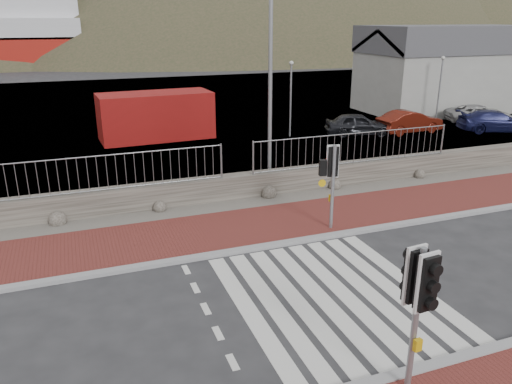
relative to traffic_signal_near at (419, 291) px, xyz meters
name	(u,v)px	position (x,y,z in m)	size (l,w,h in m)	color
ground	(332,296)	(0.33, 3.34, -2.04)	(220.00, 220.00, 0.00)	#28282B
sidewalk_far	(264,225)	(0.33, 7.84, -2.00)	(40.00, 3.00, 0.08)	maroon
kerb_near	(410,373)	(0.33, 0.34, -1.99)	(40.00, 0.25, 0.12)	gray
kerb_far	(283,244)	(0.33, 6.34, -1.99)	(40.00, 0.25, 0.12)	gray
zebra_crossing	(332,295)	(0.33, 3.34, -2.03)	(4.62, 5.60, 0.01)	silver
gravel_strip	(244,205)	(0.33, 9.84, -2.01)	(40.00, 1.50, 0.06)	#59544C
stone_wall	(236,187)	(0.33, 10.64, -1.59)	(40.00, 0.60, 0.90)	#433E37
railing	(237,151)	(0.33, 10.49, -0.22)	(18.07, 0.07, 1.22)	gray
quay	(148,108)	(0.33, 31.24, -2.04)	(120.00, 40.00, 0.50)	#4C4C4F
water	(108,67)	(0.33, 66.24, -2.04)	(220.00, 50.00, 0.05)	#3F4C54
harbor_building	(449,68)	(20.33, 23.24, 0.89)	(12.20, 6.20, 5.80)	#9E9E99
hills_backdrop	(143,173)	(7.07, 91.24, -25.09)	(254.00, 90.00, 100.00)	#303721
traffic_signal_near	(419,291)	(0.00, 0.00, 0.00)	(0.42, 0.28, 2.83)	gray
traffic_signal_far	(332,170)	(2.15, 6.86, -0.06)	(0.67, 0.32, 2.73)	gray
streetlight	(274,61)	(2.10, 11.43, 2.79)	(1.82, 0.24, 8.57)	gray
shipping_container	(156,116)	(-0.74, 21.34, -0.79)	(5.99, 2.50, 2.50)	#9D1111
car_a	(358,124)	(10.06, 18.21, -1.42)	(1.47, 3.65, 1.24)	black
car_b	(410,122)	(13.16, 17.67, -1.39)	(1.36, 3.91, 1.29)	#57160C
car_c	(495,121)	(18.03, 16.22, -1.43)	(1.71, 4.20, 1.22)	#151843
car_d	(480,114)	(18.97, 18.40, -1.46)	(1.91, 4.14, 1.15)	#9D9D9D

